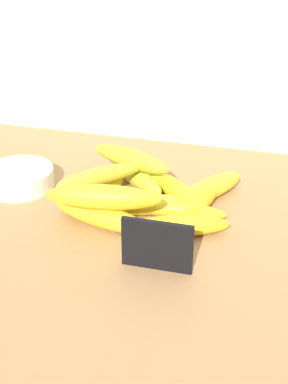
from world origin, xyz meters
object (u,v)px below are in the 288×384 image
(banana_0, at_px, (147,205))
(banana_12, at_px, (105,197))
(banana_4, at_px, (101,215))
(banana_6, at_px, (178,226))
(banana_9, at_px, (211,188))
(chalkboard_sign, at_px, (157,247))
(banana_11, at_px, (101,176))
(banana_8, at_px, (184,198))
(banana_10, at_px, (131,159))
(fruit_bowl, at_px, (20,178))
(banana_2, at_px, (204,196))
(banana_1, at_px, (135,175))
(banana_7, at_px, (163,182))
(banana_3, at_px, (96,193))
(banana_5, at_px, (171,209))

(banana_0, bearing_deg, banana_12, -129.94)
(banana_0, xyz_separation_m, banana_12, (-0.06, -0.07, 0.04))
(banana_4, distance_m, banana_6, 0.13)
(banana_12, bearing_deg, banana_6, 6.15)
(banana_9, bearing_deg, chalkboard_sign, -100.96)
(chalkboard_sign, bearing_deg, banana_11, 129.91)
(banana_8, bearing_deg, banana_10, 152.32)
(banana_11, bearing_deg, banana_12, -67.03)
(fruit_bowl, xyz_separation_m, banana_8, (0.33, 0.00, 0.00))
(fruit_bowl, relative_size, banana_10, 0.75)
(banana_10, bearing_deg, banana_2, -16.44)
(banana_1, relative_size, banana_11, 1.01)
(banana_6, xyz_separation_m, banana_9, (0.03, 0.14, 0.00))
(banana_4, distance_m, banana_10, 0.16)
(banana_7, xyz_separation_m, banana_10, (-0.07, 0.01, 0.04))
(fruit_bowl, distance_m, banana_3, 0.16)
(banana_0, distance_m, banana_8, 0.07)
(banana_4, xyz_separation_m, banana_5, (0.11, 0.06, -0.00))
(banana_5, bearing_deg, banana_7, 111.88)
(banana_3, xyz_separation_m, banana_9, (0.21, 0.07, 0.00))
(banana_5, distance_m, banana_9, 0.10)
(fruit_bowl, distance_m, banana_6, 0.34)
(chalkboard_sign, relative_size, banana_0, 0.70)
(banana_2, bearing_deg, banana_0, -149.19)
(banana_3, relative_size, banana_10, 0.86)
(banana_0, bearing_deg, banana_7, 85.62)
(banana_6, bearing_deg, banana_2, 76.94)
(chalkboard_sign, bearing_deg, fruit_bowl, 149.63)
(fruit_bowl, xyz_separation_m, banana_11, (0.17, -0.01, 0.03))
(banana_1, xyz_separation_m, banana_7, (0.06, -0.01, -0.00))
(chalkboard_sign, distance_m, banana_0, 0.16)
(banana_4, bearing_deg, banana_10, 86.86)
(fruit_bowl, bearing_deg, banana_9, 8.26)
(banana_8, distance_m, banana_11, 0.16)
(banana_7, bearing_deg, banana_0, -94.38)
(banana_4, relative_size, banana_10, 1.06)
(banana_8, bearing_deg, banana_4, -144.01)
(chalkboard_sign, height_order, banana_6, chalkboard_sign)
(banana_12, bearing_deg, banana_4, 137.54)
(banana_2, xyz_separation_m, banana_4, (-0.16, -0.11, 0.00))
(banana_7, relative_size, banana_12, 0.79)
(banana_8, xyz_separation_m, banana_12, (-0.12, -0.10, 0.04))
(banana_8, bearing_deg, banana_3, -174.29)
(banana_6, height_order, banana_8, banana_8)
(banana_4, bearing_deg, chalkboard_sign, -38.16)
(banana_6, distance_m, banana_12, 0.13)
(chalkboard_sign, bearing_deg, banana_3, 132.77)
(banana_3, bearing_deg, banana_10, 59.96)
(banana_6, xyz_separation_m, banana_7, (-0.06, 0.15, -0.00))
(banana_2, height_order, banana_12, banana_12)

